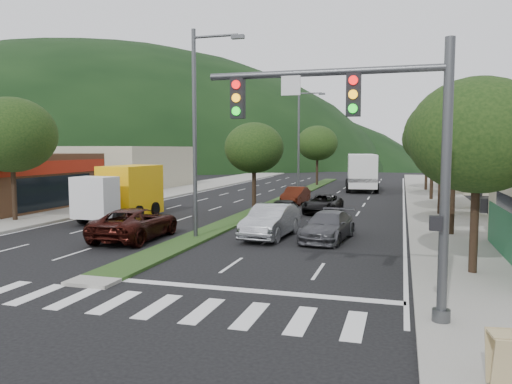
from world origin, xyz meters
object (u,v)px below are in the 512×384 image
(car_queue_d, at_px, (323,204))
(car_queue_a, at_px, (282,211))
(tree_med_far, at_px, (317,143))
(traffic_signal, at_px, (379,138))
(motorhome, at_px, (361,171))
(car_queue_c, at_px, (296,195))
(tree_r_b, at_px, (454,135))
(box_truck, at_px, (124,194))
(tree_med_near, at_px, (254,148))
(streetlight_mid, at_px, (301,136))
(streetlight_near, at_px, (198,123))
(car_queue_b, at_px, (328,226))
(tree_r_a, at_px, (478,136))
(tree_l_a, at_px, (12,135))
(suv_maroon, at_px, (136,224))
(tree_r_d, at_px, (433,139))
(tree_r_e, at_px, (427,144))
(a_frame_sign, at_px, (507,355))
(sedan_silver, at_px, (271,221))

(car_queue_d, bearing_deg, car_queue_a, -104.21)
(tree_med_far, bearing_deg, traffic_signal, -78.78)
(tree_med_far, xyz_separation_m, motorhome, (5.50, -4.84, -3.00))
(car_queue_c, distance_m, car_queue_d, 5.80)
(tree_r_b, xyz_separation_m, car_queue_d, (-7.52, 7.42, -4.40))
(box_truck, bearing_deg, traffic_signal, 138.90)
(tree_med_near, height_order, streetlight_mid, streetlight_mid)
(streetlight_near, bearing_deg, car_queue_b, 13.24)
(tree_r_a, height_order, car_queue_b, tree_r_a)
(tree_l_a, bearing_deg, car_queue_d, 29.03)
(streetlight_mid, distance_m, car_queue_c, 9.97)
(tree_r_a, bearing_deg, tree_med_near, 130.60)
(tree_l_a, bearing_deg, streetlight_mid, 61.08)
(suv_maroon, bearing_deg, motorhome, -106.27)
(streetlight_near, bearing_deg, tree_r_d, 61.80)
(tree_r_e, height_order, streetlight_near, streetlight_near)
(car_queue_a, bearing_deg, car_queue_c, 93.82)
(tree_r_b, distance_m, box_truck, 19.33)
(streetlight_mid, xyz_separation_m, car_queue_d, (4.27, -13.58, -4.94))
(tree_med_far, distance_m, car_queue_a, 30.03)
(car_queue_b, height_order, a_frame_sign, a_frame_sign)
(tree_r_b, xyz_separation_m, suv_maroon, (-14.71, -4.97, -4.27))
(tree_l_a, relative_size, car_queue_a, 1.79)
(tree_r_e, height_order, motorhome, tree_r_e)
(tree_r_d, height_order, tree_r_e, tree_r_d)
(car_queue_d, xyz_separation_m, motorhome, (1.02, 19.74, 1.37))
(tree_r_e, height_order, sedan_silver, tree_r_e)
(tree_r_b, xyz_separation_m, car_queue_a, (-9.17, 2.42, -4.35))
(streetlight_near, xyz_separation_m, streetlight_mid, (0.00, 25.00, 0.00))
(car_queue_c, bearing_deg, traffic_signal, -69.75)
(car_queue_d, xyz_separation_m, box_truck, (-11.46, -6.35, 0.92))
(tree_r_a, xyz_separation_m, tree_r_b, (-0.00, 8.00, 0.22))
(streetlight_mid, relative_size, sedan_silver, 2.03)
(tree_l_a, height_order, sedan_silver, tree_l_a)
(car_queue_b, bearing_deg, tree_med_near, 132.68)
(car_queue_b, bearing_deg, streetlight_mid, 111.02)
(a_frame_sign, bearing_deg, car_queue_a, 106.51)
(suv_maroon, bearing_deg, streetlight_mid, -98.34)
(tree_r_b, distance_m, streetlight_mid, 24.09)
(tree_r_b, bearing_deg, tree_l_a, -175.33)
(tree_r_e, relative_size, a_frame_sign, 5.00)
(streetlight_near, xyz_separation_m, suv_maroon, (-2.92, -0.97, -4.81))
(traffic_signal, xyz_separation_m, tree_r_d, (2.97, 31.54, 0.54))
(suv_maroon, relative_size, car_queue_a, 1.37)
(streetlight_near, bearing_deg, tree_med_near, 91.18)
(tree_r_d, relative_size, motorhome, 0.71)
(tree_r_a, distance_m, streetlight_mid, 31.32)
(tree_med_near, xyz_separation_m, suv_maroon, (-2.71, -10.97, -3.66))
(tree_r_b, height_order, motorhome, tree_r_b)
(tree_r_b, distance_m, car_queue_d, 11.45)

